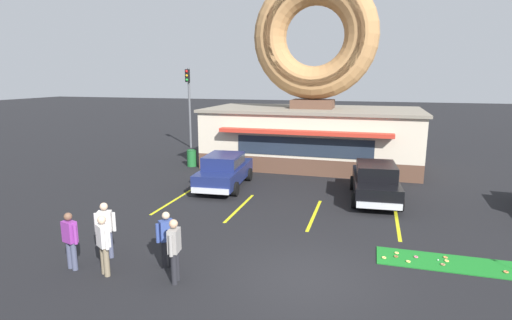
% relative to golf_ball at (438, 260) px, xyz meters
% --- Properties ---
extents(ground_plane, '(160.00, 160.00, 0.00)m').
position_rel_golf_ball_xyz_m(ground_plane, '(-3.51, -2.03, -0.05)').
color(ground_plane, black).
extents(donut_shop_building, '(12.30, 6.75, 10.96)m').
position_rel_golf_ball_xyz_m(donut_shop_building, '(-5.43, 11.91, 3.69)').
color(donut_shop_building, brown).
rests_on(donut_shop_building, ground).
extents(putting_mat, '(3.85, 1.18, 0.03)m').
position_rel_golf_ball_xyz_m(putting_mat, '(0.25, -0.05, -0.04)').
color(putting_mat, '#197523').
rests_on(putting_mat, ground).
extents(mini_donut_near_left, '(0.13, 0.13, 0.04)m').
position_rel_golf_ball_xyz_m(mini_donut_near_left, '(-1.14, -0.09, -0.00)').
color(mini_donut_near_left, brown).
rests_on(mini_donut_near_left, putting_mat).
extents(mini_donut_near_right, '(0.13, 0.13, 0.04)m').
position_rel_golf_ball_xyz_m(mini_donut_near_right, '(-0.82, -0.33, -0.00)').
color(mini_donut_near_right, '#E5C666').
rests_on(mini_donut_near_right, putting_mat).
extents(mini_donut_mid_left, '(0.13, 0.13, 0.04)m').
position_rel_golf_ball_xyz_m(mini_donut_mid_left, '(-0.58, 0.04, -0.00)').
color(mini_donut_mid_left, '#D8667F').
rests_on(mini_donut_mid_left, putting_mat).
extents(mini_donut_mid_centre, '(0.13, 0.13, 0.04)m').
position_rel_golf_ball_xyz_m(mini_donut_mid_centre, '(-1.48, -0.27, -0.00)').
color(mini_donut_mid_centre, '#E5C666').
rests_on(mini_donut_mid_centre, putting_mat).
extents(mini_donut_mid_right, '(0.13, 0.13, 0.04)m').
position_rel_golf_ball_xyz_m(mini_donut_mid_right, '(1.64, -0.26, -0.00)').
color(mini_donut_mid_right, '#D17F47').
rests_on(mini_donut_mid_right, putting_mat).
extents(mini_donut_far_left, '(0.13, 0.13, 0.04)m').
position_rel_golf_ball_xyz_m(mini_donut_far_left, '(-1.11, 0.17, -0.00)').
color(mini_donut_far_left, '#E5C666').
rests_on(mini_donut_far_left, putting_mat).
extents(mini_donut_far_centre, '(0.13, 0.13, 0.04)m').
position_rel_golf_ball_xyz_m(mini_donut_far_centre, '(0.23, 0.01, -0.00)').
color(mini_donut_far_centre, '#E5C666').
rests_on(mini_donut_far_centre, putting_mat).
extents(mini_donut_far_right, '(0.13, 0.13, 0.04)m').
position_rel_golf_ball_xyz_m(mini_donut_far_right, '(0.23, 0.25, -0.00)').
color(mini_donut_far_right, '#D17F47').
rests_on(mini_donut_far_right, putting_mat).
extents(mini_donut_extra, '(0.13, 0.13, 0.04)m').
position_rel_golf_ball_xyz_m(mini_donut_extra, '(0.09, -0.26, -0.00)').
color(mini_donut_extra, '#A5724C').
rests_on(mini_donut_extra, putting_mat).
extents(golf_ball, '(0.04, 0.04, 0.04)m').
position_rel_golf_ball_xyz_m(golf_ball, '(0.00, 0.00, 0.00)').
color(golf_ball, white).
rests_on(golf_ball, putting_mat).
extents(car_navy, '(2.23, 4.67, 1.60)m').
position_rel_golf_ball_xyz_m(car_navy, '(-8.63, 5.68, 0.82)').
color(car_navy, navy).
rests_on(car_navy, ground).
extents(car_black, '(2.22, 4.67, 1.60)m').
position_rel_golf_ball_xyz_m(car_black, '(-1.75, 5.61, 0.82)').
color(car_black, black).
rests_on(car_black, ground).
extents(pedestrian_blue_sweater_man, '(0.52, 0.40, 1.65)m').
position_rel_golf_ball_xyz_m(pedestrian_blue_sweater_man, '(-8.60, -3.30, 0.86)').
color(pedestrian_blue_sweater_man, '#7F7056').
rests_on(pedestrian_blue_sweater_man, ground).
extents(pedestrian_hooded_kid, '(0.56, 0.37, 1.67)m').
position_rel_golf_ball_xyz_m(pedestrian_hooded_kid, '(-9.20, -2.41, 0.87)').
color(pedestrian_hooded_kid, '#474C66').
rests_on(pedestrian_hooded_kid, ground).
extents(pedestrian_leather_jacket_man, '(0.43, 0.47, 1.60)m').
position_rel_golf_ball_xyz_m(pedestrian_leather_jacket_man, '(-7.23, -2.44, 0.83)').
color(pedestrian_leather_jacket_man, '#232328').
rests_on(pedestrian_leather_jacket_man, ground).
extents(pedestrian_clipboard_woman, '(0.58, 0.34, 1.61)m').
position_rel_golf_ball_xyz_m(pedestrian_clipboard_woman, '(-9.68, -3.27, 0.84)').
color(pedestrian_clipboard_woman, '#474C66').
rests_on(pedestrian_clipboard_woman, ground).
extents(pedestrian_beanie_man, '(0.29, 0.59, 1.69)m').
position_rel_golf_ball_xyz_m(pedestrian_beanie_man, '(-6.63, -3.13, 0.89)').
color(pedestrian_beanie_man, '#232328').
rests_on(pedestrian_beanie_man, ground).
extents(trash_bin, '(0.57, 0.57, 0.97)m').
position_rel_golf_ball_xyz_m(trash_bin, '(-12.09, 9.43, 0.45)').
color(trash_bin, '#1E662D').
rests_on(trash_bin, ground).
extents(traffic_light_pole, '(0.28, 0.47, 5.80)m').
position_rel_golf_ball_xyz_m(traffic_light_pole, '(-14.92, 15.17, 3.66)').
color(traffic_light_pole, '#595B60').
rests_on(traffic_light_pole, ground).
extents(parking_stripe_far_left, '(0.12, 3.60, 0.01)m').
position_rel_golf_ball_xyz_m(parking_stripe_far_left, '(-9.95, 2.97, -0.05)').
color(parking_stripe_far_left, yellow).
rests_on(parking_stripe_far_left, ground).
extents(parking_stripe_left, '(0.12, 3.60, 0.01)m').
position_rel_golf_ball_xyz_m(parking_stripe_left, '(-6.95, 2.97, -0.05)').
color(parking_stripe_left, yellow).
rests_on(parking_stripe_left, ground).
extents(parking_stripe_mid_left, '(0.12, 3.60, 0.01)m').
position_rel_golf_ball_xyz_m(parking_stripe_mid_left, '(-3.95, 2.97, -0.05)').
color(parking_stripe_mid_left, yellow).
rests_on(parking_stripe_mid_left, ground).
extents(parking_stripe_centre, '(0.12, 3.60, 0.01)m').
position_rel_golf_ball_xyz_m(parking_stripe_centre, '(-0.95, 2.97, -0.05)').
color(parking_stripe_centre, yellow).
rests_on(parking_stripe_centre, ground).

